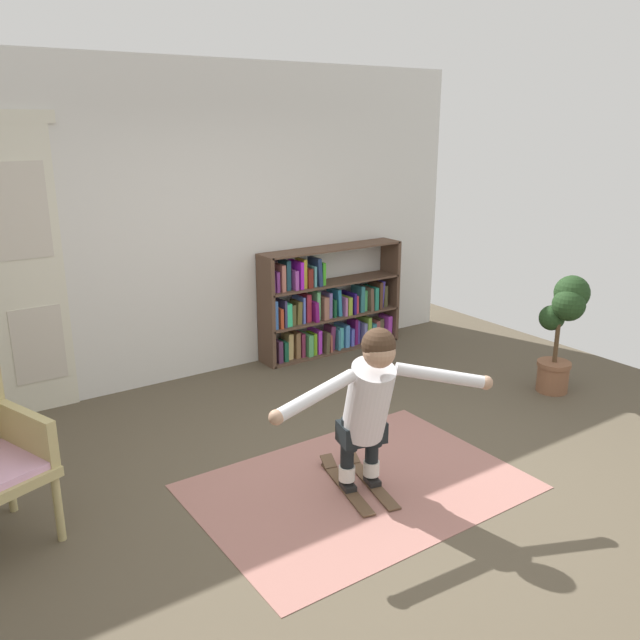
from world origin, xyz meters
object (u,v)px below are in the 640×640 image
at_px(potted_plant, 563,322).
at_px(person_skier, 370,399).
at_px(skis_pair, 357,482).
at_px(bookshelf, 327,308).

distance_m(potted_plant, person_skier, 2.59).
xyz_separation_m(skis_pair, person_skier, (-0.04, -0.16, 0.67)).
bearing_deg(potted_plant, person_skier, -170.30).
relative_size(potted_plant, person_skier, 0.73).
xyz_separation_m(bookshelf, skis_pair, (-1.39, -2.34, -0.45)).
xyz_separation_m(potted_plant, skis_pair, (-2.52, -0.28, -0.62)).
bearing_deg(skis_pair, bookshelf, 59.30).
bearing_deg(person_skier, skis_pair, 76.88).
relative_size(potted_plant, skis_pair, 1.36).
bearing_deg(potted_plant, skis_pair, -173.65).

